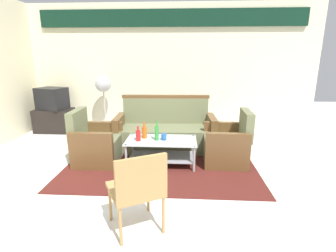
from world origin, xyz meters
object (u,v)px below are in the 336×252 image
Objects in this scene: couch at (165,132)px; bottle_green at (157,133)px; armchair_right at (227,145)px; bottle_red at (138,135)px; cup at (164,137)px; tv_stand at (55,120)px; wicker_chair at (138,186)px; bottle_orange at (144,132)px; pedestal_fan at (103,87)px; armchair_left at (96,145)px; television at (52,99)px; coffee_table at (161,148)px.

bottle_green is at bearing 81.22° from couch.
bottle_green is at bearing 100.59° from armchair_right.
couch is 0.90m from bottle_red.
cup is 3.15m from tv_stand.
armchair_right reaches higher than wicker_chair.
wicker_chair is (0.27, -1.59, -0.00)m from bottle_red.
bottle_green is 0.40× the size of tv_stand.
bottle_orange is 0.33m from cup.
pedestal_fan is at bearing 2.45° from tv_stand.
armchair_left is at bearing -178.07° from bottle_orange.
wicker_chair is at bearing 143.52° from television.
coffee_table is 11.00× the size of cup.
bottle_green is 2.29m from pedestal_fan.
cup is (0.39, 0.06, -0.04)m from bottle_red.
couch is 2.18× the size of wicker_chair.
pedestal_fan is (1.17, 0.05, 0.75)m from tv_stand.
armchair_left is at bearing -47.63° from tv_stand.
bottle_red is (-1.40, -0.21, 0.21)m from armchair_right.
coffee_table is at bearing 163.32° from television.
bottle_orange reaches higher than tv_stand.
tv_stand is at bearing 98.54° from wicker_chair.
bottle_red is 2.87m from tv_stand.
wicker_chair is (-0.09, -2.39, 0.18)m from couch.
bottle_red is at bearing -118.26° from bottle_orange.
cup is 0.12× the size of wicker_chair.
bottle_green is at bearing 9.68° from bottle_red.
couch is at bearing 176.12° from television.
armchair_left is 2.31m from television.
couch is at bearing 83.72° from bottle_green.
cup is (0.11, 0.02, -0.07)m from bottle_green.
bottle_red is at bearing 100.84° from armchair_right.
pedestal_fan is at bearing 120.36° from bottle_red.
bottle_red reaches higher than cup.
television is at bearing 146.78° from cup.
pedestal_fan reaches higher than armchair_right.
armchair_left is 0.67× the size of pedestal_fan.
television is at bearing -177.66° from pedestal_fan.
bottle_green is at bearing -166.06° from coffee_table.
tv_stand is at bearing 141.47° from bottle_red.
couch is at bearing 121.41° from armchair_left.
tv_stand is 0.50m from television.
television is at bearing 144.61° from bottle_orange.
armchair_right reaches higher than bottle_green.
bottle_green is 0.45× the size of television.
television is (-2.52, 1.74, 0.23)m from bottle_green.
coffee_table is at bearing -33.57° from tv_stand.
wicker_chair is (2.51, -3.38, 0.23)m from tv_stand.
bottle_orange reaches higher than cup.
bottle_orange is 0.32× the size of tv_stand.
armchair_right reaches higher than cup.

